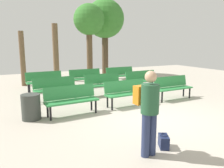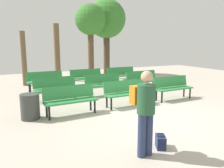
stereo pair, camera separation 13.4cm
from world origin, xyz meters
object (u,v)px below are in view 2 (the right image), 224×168
bench_r1_c2 (142,79)px  bench_r2_c1 (87,77)px  bench_r1_c0 (55,87)px  bench_r2_c0 (45,80)px  bench_r0_c2 (172,86)px  tree_3 (107,20)px  trash_bin (30,107)px  tree_1 (57,52)px  bench_r1_c1 (104,83)px  bench_r2_c2 (122,74)px  tree_2 (90,21)px  visitor_with_backpack (145,108)px  handbag (161,141)px  bench_r0_c0 (70,98)px  tree_0 (24,59)px  bench_r0_c1 (126,91)px

bench_r1_c2 → bench_r2_c1: same height
bench_r1_c0 → bench_r2_c0: size_ratio=1.00×
bench_r0_c2 → tree_3: tree_3 is taller
trash_bin → tree_1: bearing=70.5°
bench_r1_c1 → trash_bin: bearing=-151.1°
bench_r1_c2 → tree_3: bearing=81.0°
bench_r1_c2 → bench_r0_c2: bearing=-90.1°
bench_r1_c0 → bench_r1_c2: same height
bench_r2_c2 → tree_3: bearing=77.0°
bench_r2_c0 → tree_3: size_ratio=0.32×
bench_r2_c2 → tree_2: tree_2 is taller
bench_r1_c0 → visitor_with_backpack: visitor_with_backpack is taller
tree_3 → bench_r1_c0: bearing=-130.3°
visitor_with_backpack → handbag: 0.94m
bench_r0_c0 → tree_0: size_ratio=0.59×
tree_0 → tree_1: tree_1 is taller
bench_r0_c0 → handbag: 3.20m
tree_1 → bench_r1_c0: bearing=-104.1°
bench_r1_c0 → handbag: bearing=-78.5°
bench_r1_c2 → bench_r2_c2: size_ratio=1.01×
bench_r2_c0 → tree_0: tree_0 is taller
bench_r2_c0 → tree_1: 3.13m
bench_r0_c0 → bench_r1_c0: (-0.03, 1.94, 0.00)m
bench_r0_c1 → visitor_with_backpack: (-1.43, -3.19, 0.43)m
tree_2 → visitor_with_backpack: bearing=-105.3°
bench_r1_c1 → bench_r1_c2: (2.02, 0.12, 0.00)m
bench_r2_c1 → tree_3: size_ratio=0.32×
bench_r1_c2 → visitor_with_backpack: (-3.45, -5.18, 0.43)m
bench_r1_c2 → visitor_with_backpack: visitor_with_backpack is taller
bench_r0_c1 → tree_2: bearing=77.5°
tree_3 → bench_r2_c0: bearing=-142.1°
bench_r0_c2 → bench_r2_c0: 5.57m
bench_r0_c1 → tree_0: (-2.75, 5.56, 0.87)m
bench_r0_c2 → bench_r1_c2: size_ratio=1.00×
bench_r1_c2 → bench_r2_c0: bearing=155.4°
bench_r2_c0 → tree_2: size_ratio=0.36×
bench_r0_c1 → bench_r2_c0: 4.27m
tree_0 → tree_3: bearing=19.2°
bench_r1_c0 → tree_1: 4.85m
tree_0 → handbag: tree_0 is taller
bench_r2_c1 → trash_bin: size_ratio=2.20×
bench_r1_c1 → tree_0: bearing=124.6°
bench_r0_c1 → tree_1: bearing=95.8°
bench_r0_c0 → bench_r0_c1: same height
bench_r2_c1 → tree_0: size_ratio=0.58×
bench_r1_c2 → tree_3: tree_3 is taller
bench_r2_c2 → bench_r2_c1: bearing=-178.8°
bench_r0_c2 → tree_1: size_ratio=0.50×
bench_r2_c0 → bench_r0_c1: bearing=-63.0°
bench_r0_c0 → bench_r1_c2: (4.01, 2.08, 0.00)m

